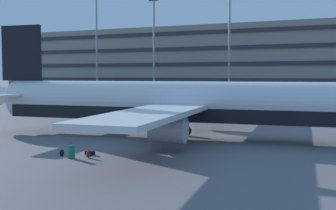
# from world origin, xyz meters

# --- Properties ---
(ground_plane) EXTENTS (600.00, 600.00, 0.00)m
(ground_plane) POSITION_xyz_m (0.00, 0.00, 0.00)
(ground_plane) COLOR #5B5B60
(terminal_structure) EXTENTS (125.80, 16.79, 14.56)m
(terminal_structure) POSITION_xyz_m (0.00, 48.28, 7.28)
(terminal_structure) COLOR gray
(terminal_structure) RESTS_ON ground_plane
(airliner) EXTENTS (41.04, 33.43, 9.95)m
(airliner) POSITION_xyz_m (-1.38, -1.95, 2.90)
(airliner) COLOR silver
(airliner) RESTS_ON ground_plane
(light_mast_far_left) EXTENTS (1.80, 0.50, 21.74)m
(light_mast_far_left) POSITION_xyz_m (-35.05, 34.51, 12.56)
(light_mast_far_left) COLOR gray
(light_mast_far_left) RESTS_ON ground_plane
(light_mast_left) EXTENTS (1.80, 0.50, 19.20)m
(light_mast_left) POSITION_xyz_m (-22.89, 34.51, 11.25)
(light_mast_left) COLOR gray
(light_mast_left) RESTS_ON ground_plane
(light_mast_center_left) EXTENTS (1.80, 0.50, 21.35)m
(light_mast_center_left) POSITION_xyz_m (-8.94, 34.51, 12.36)
(light_mast_center_left) COLOR gray
(light_mast_center_left) RESTS_ON ground_plane
(suitcase_purple) EXTENTS (0.39, 0.48, 1.00)m
(suitcase_purple) POSITION_xyz_m (-5.46, -13.01, 0.44)
(suitcase_purple) COLOR #147266
(suitcase_purple) RESTS_ON ground_plane
(suitcase_navy) EXTENTS (0.72, 0.54, 0.26)m
(suitcase_navy) POSITION_xyz_m (-5.05, -11.53, 0.13)
(suitcase_navy) COLOR black
(suitcase_navy) RESTS_ON ground_plane
(backpack_red) EXTENTS (0.42, 0.37, 0.57)m
(backpack_red) POSITION_xyz_m (-4.54, -12.47, 0.25)
(backpack_red) COLOR #592619
(backpack_red) RESTS_ON ground_plane
(backpack_scuffed) EXTENTS (0.38, 0.35, 0.46)m
(backpack_scuffed) POSITION_xyz_m (-6.54, -12.57, 0.20)
(backpack_scuffed) COLOR black
(backpack_scuffed) RESTS_ON ground_plane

